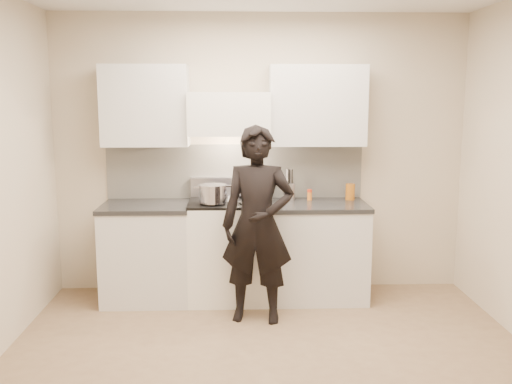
% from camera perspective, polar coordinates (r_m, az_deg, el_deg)
% --- Properties ---
extents(ground_plane, '(4.00, 4.00, 0.00)m').
position_cam_1_polar(ground_plane, '(4.28, 1.44, -17.00)').
color(ground_plane, '#8B7253').
extents(room_shell, '(4.04, 3.54, 2.70)m').
position_cam_1_polar(room_shell, '(4.21, 0.44, 5.26)').
color(room_shell, beige).
rests_on(room_shell, ground).
extents(stove, '(0.76, 0.65, 0.96)m').
position_cam_1_polar(stove, '(5.44, -2.61, -5.78)').
color(stove, white).
rests_on(stove, ground).
extents(counter_right, '(0.92, 0.67, 0.92)m').
position_cam_1_polar(counter_right, '(5.50, 6.11, -5.81)').
color(counter_right, silver).
rests_on(counter_right, ground).
extents(counter_left, '(0.82, 0.67, 0.92)m').
position_cam_1_polar(counter_left, '(5.51, -10.80, -5.90)').
color(counter_left, silver).
rests_on(counter_left, ground).
extents(wok, '(0.37, 0.45, 0.30)m').
position_cam_1_polar(wok, '(5.41, -0.54, 0.48)').
color(wok, '#B2B0C2').
rests_on(wok, stove).
extents(stock_pot, '(0.35, 0.29, 0.17)m').
position_cam_1_polar(stock_pot, '(5.18, -4.34, -0.15)').
color(stock_pot, '#B2B0C2').
rests_on(stock_pot, stove).
extents(utensil_crock, '(0.11, 0.11, 0.30)m').
position_cam_1_polar(utensil_crock, '(5.54, 3.34, 0.19)').
color(utensil_crock, '#A7A7B5').
rests_on(utensil_crock, counter_right).
extents(spice_jar, '(0.05, 0.05, 0.10)m').
position_cam_1_polar(spice_jar, '(5.53, 5.38, -0.27)').
color(spice_jar, orange).
rests_on(spice_jar, counter_right).
extents(oil_glass, '(0.09, 0.09, 0.16)m').
position_cam_1_polar(oil_glass, '(5.60, 9.40, 0.02)').
color(oil_glass, '#AB5D15').
rests_on(oil_glass, counter_right).
extents(person, '(0.67, 0.49, 1.68)m').
position_cam_1_polar(person, '(4.82, 0.16, -3.30)').
color(person, black).
rests_on(person, ground).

